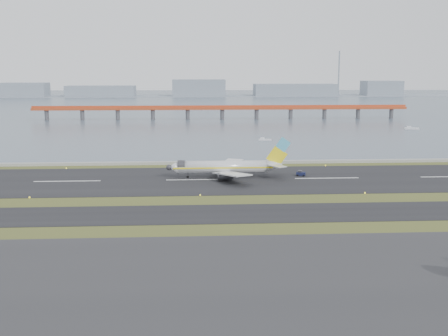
# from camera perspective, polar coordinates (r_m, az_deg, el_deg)

# --- Properties ---
(ground) EXTENTS (1000.00, 1000.00, 0.00)m
(ground) POSITION_cam_1_polar(r_m,az_deg,el_deg) (143.48, -2.37, -3.51)
(ground) COLOR #334619
(ground) RESTS_ON ground
(apron_strip) EXTENTS (1000.00, 50.00, 0.10)m
(apron_strip) POSITION_cam_1_polar(r_m,az_deg,el_deg) (90.85, -1.65, -11.49)
(apron_strip) COLOR #2B2B2E
(apron_strip) RESTS_ON ground
(taxiway_strip) EXTENTS (1000.00, 18.00, 0.10)m
(taxiway_strip) POSITION_cam_1_polar(r_m,az_deg,el_deg) (131.83, -2.26, -4.69)
(taxiway_strip) COLOR black
(taxiway_strip) RESTS_ON ground
(runway_strip) EXTENTS (1000.00, 45.00, 0.10)m
(runway_strip) POSITION_cam_1_polar(r_m,az_deg,el_deg) (172.80, -2.57, -1.21)
(runway_strip) COLOR black
(runway_strip) RESTS_ON ground
(seawall) EXTENTS (1000.00, 2.50, 1.00)m
(seawall) POSITION_cam_1_polar(r_m,az_deg,el_deg) (202.26, -2.72, 0.54)
(seawall) COLOR gray
(seawall) RESTS_ON ground
(bay_water) EXTENTS (1400.00, 800.00, 1.30)m
(bay_water) POSITION_cam_1_polar(r_m,az_deg,el_deg) (600.52, -3.27, 6.64)
(bay_water) COLOR #404F5C
(bay_water) RESTS_ON ground
(red_pier) EXTENTS (260.00, 5.00, 10.20)m
(red_pier) POSITION_cam_1_polar(r_m,az_deg,el_deg) (391.11, -0.18, 6.04)
(red_pier) COLOR #B7421F
(red_pier) RESTS_ON ground
(far_shoreline) EXTENTS (1400.00, 80.00, 60.50)m
(far_shoreline) POSITION_cam_1_polar(r_m,az_deg,el_deg) (760.25, -2.30, 7.77)
(far_shoreline) COLOR gray
(far_shoreline) RESTS_ON ground
(airliner) EXTENTS (38.52, 32.89, 12.80)m
(airliner) POSITION_cam_1_polar(r_m,az_deg,el_deg) (175.49, 0.37, 0.11)
(airliner) COLOR silver
(airliner) RESTS_ON ground
(pushback_tug) EXTENTS (3.20, 2.40, 1.82)m
(pushback_tug) POSITION_cam_1_polar(r_m,az_deg,el_deg) (180.36, 7.80, -0.55)
(pushback_tug) COLOR #141837
(pushback_tug) RESTS_ON ground
(workboat_near) EXTENTS (6.41, 3.96, 1.49)m
(workboat_near) POSITION_cam_1_polar(r_m,az_deg,el_deg) (271.36, 4.14, 2.89)
(workboat_near) COLOR silver
(workboat_near) RESTS_ON ground
(workboat_far) EXTENTS (8.23, 4.63, 1.91)m
(workboat_far) POSITION_cam_1_polar(r_m,az_deg,el_deg) (340.76, 18.50, 3.84)
(workboat_far) COLOR silver
(workboat_far) RESTS_ON ground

